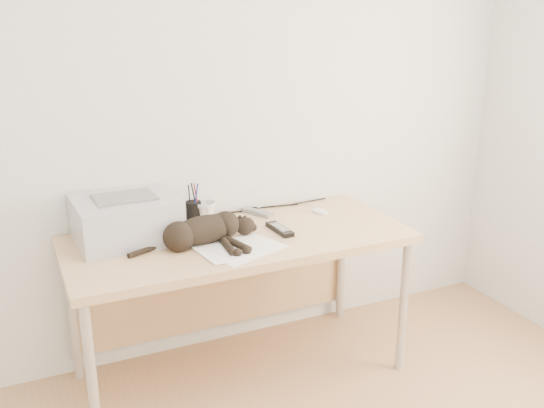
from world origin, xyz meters
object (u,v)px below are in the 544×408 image
cat (201,232)px  mouse (320,209)px  pen_cup (194,211)px  desk (233,256)px  mug (205,212)px  printer (126,219)px

cat → mouse: cat is taller
cat → pen_cup: size_ratio=3.12×
desk → cat: size_ratio=2.59×
desk → mug: size_ratio=14.82×
mug → cat: bearing=-111.7°
printer → pen_cup: (0.35, 0.10, -0.05)m
printer → pen_cup: size_ratio=2.34×
mouse → cat: bearing=-179.4°
desk → mouse: 0.53m
desk → pen_cup: bearing=125.5°
printer → cat: 0.36m
printer → pen_cup: bearing=16.3°
printer → mug: size_ratio=4.29×
pen_cup → printer: bearing=-163.7°
desk → printer: size_ratio=3.45×
printer → mug: printer is taller
printer → desk: bearing=-9.7°
printer → pen_cup: 0.37m
desk → printer: 0.54m
printer → cat: size_ratio=0.75×
cat → mug: bearing=61.0°
cat → printer: bearing=137.9°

